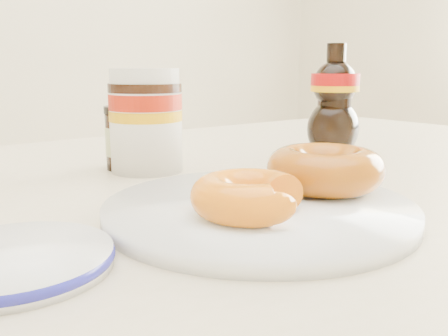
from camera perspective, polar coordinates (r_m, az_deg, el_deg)
dining_table at (r=0.58m, az=2.67°, el=-9.69°), size 1.40×0.90×0.75m
plate at (r=0.43m, az=4.00°, el=-4.68°), size 0.27×0.27×0.01m
donut_bitten at (r=0.39m, az=2.80°, el=-3.19°), size 0.12×0.12×0.03m
donut_whole at (r=0.48m, az=11.46°, el=-0.08°), size 0.12×0.12×0.04m
nutella_jar at (r=0.62m, az=-8.92°, el=5.85°), size 0.09×0.09×0.13m
syrup_bottle at (r=0.74m, az=12.49°, el=7.58°), size 0.09×0.07×0.16m
dark_jar at (r=0.64m, az=-11.22°, el=3.33°), size 0.05×0.05×0.08m
blue_rim_saucer at (r=0.35m, az=-22.90°, el=-9.64°), size 0.13×0.13×0.01m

